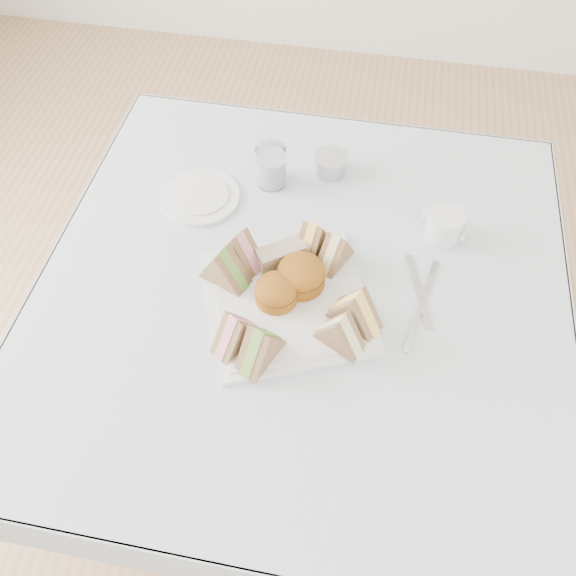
% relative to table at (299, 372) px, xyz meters
% --- Properties ---
extents(floor, '(4.00, 4.00, 0.00)m').
position_rel_table_xyz_m(floor, '(0.00, 0.00, -0.37)').
color(floor, '#9E7751').
rests_on(floor, ground).
extents(table, '(0.90, 0.90, 0.74)m').
position_rel_table_xyz_m(table, '(0.00, 0.00, 0.00)').
color(table, brown).
rests_on(table, floor).
extents(tablecloth, '(1.02, 1.02, 0.01)m').
position_rel_table_xyz_m(tablecloth, '(0.00, 0.00, 0.37)').
color(tablecloth, silver).
rests_on(tablecloth, table).
extents(serving_plate, '(0.38, 0.38, 0.01)m').
position_rel_table_xyz_m(serving_plate, '(-0.02, -0.05, 0.38)').
color(serving_plate, silver).
rests_on(serving_plate, tablecloth).
extents(sandwich_fl_a, '(0.09, 0.10, 0.08)m').
position_rel_table_xyz_m(sandwich_fl_a, '(-0.09, -0.16, 0.43)').
color(sandwich_fl_a, '#996E54').
rests_on(sandwich_fl_a, serving_plate).
extents(sandwich_fl_b, '(0.08, 0.11, 0.09)m').
position_rel_table_xyz_m(sandwich_fl_b, '(-0.04, -0.18, 0.43)').
color(sandwich_fl_b, '#996E54').
rests_on(sandwich_fl_b, serving_plate).
extents(sandwich_fr_a, '(0.11, 0.09, 0.09)m').
position_rel_table_xyz_m(sandwich_fr_a, '(0.11, -0.07, 0.43)').
color(sandwich_fr_a, '#996E54').
rests_on(sandwich_fr_a, serving_plate).
extents(sandwich_fr_b, '(0.10, 0.08, 0.08)m').
position_rel_table_xyz_m(sandwich_fr_b, '(0.09, -0.12, 0.43)').
color(sandwich_fr_b, '#996E54').
rests_on(sandwich_fr_b, serving_plate).
extents(sandwich_bl_a, '(0.11, 0.08, 0.09)m').
position_rel_table_xyz_m(sandwich_bl_a, '(-0.14, -0.03, 0.43)').
color(sandwich_bl_a, '#996E54').
rests_on(sandwich_bl_a, serving_plate).
extents(sandwich_bl_b, '(0.11, 0.09, 0.09)m').
position_rel_table_xyz_m(sandwich_bl_b, '(-0.12, 0.02, 0.43)').
color(sandwich_bl_b, '#996E54').
rests_on(sandwich_bl_b, serving_plate).
extents(sandwich_br_a, '(0.08, 0.10, 0.08)m').
position_rel_table_xyz_m(sandwich_br_a, '(0.05, 0.06, 0.43)').
color(sandwich_br_a, '#996E54').
rests_on(sandwich_br_a, serving_plate).
extents(sandwich_br_b, '(0.07, 0.10, 0.08)m').
position_rel_table_xyz_m(sandwich_br_b, '(0.01, 0.08, 0.43)').
color(sandwich_br_b, '#996E54').
rests_on(sandwich_br_b, serving_plate).
extents(scone_left, '(0.10, 0.10, 0.05)m').
position_rel_table_xyz_m(scone_left, '(-0.04, -0.05, 0.42)').
color(scone_left, '#A5651B').
rests_on(scone_left, serving_plate).
extents(scone_right, '(0.13, 0.13, 0.06)m').
position_rel_table_xyz_m(scone_right, '(-0.00, -0.01, 0.42)').
color(scone_right, '#A5651B').
rests_on(scone_right, serving_plate).
extents(pastry_slice, '(0.10, 0.09, 0.04)m').
position_rel_table_xyz_m(pastry_slice, '(-0.05, 0.03, 0.41)').
color(pastry_slice, tan).
rests_on(pastry_slice, serving_plate).
extents(side_plate, '(0.22, 0.22, 0.01)m').
position_rel_table_xyz_m(side_plate, '(-0.25, 0.18, 0.38)').
color(side_plate, silver).
rests_on(side_plate, tablecloth).
extents(water_glass, '(0.07, 0.07, 0.10)m').
position_rel_table_xyz_m(water_glass, '(-0.11, 0.26, 0.42)').
color(water_glass, white).
rests_on(water_glass, tablecloth).
extents(tea_strainer, '(0.10, 0.10, 0.04)m').
position_rel_table_xyz_m(tea_strainer, '(0.01, 0.32, 0.40)').
color(tea_strainer, '#B9B9B9').
rests_on(tea_strainer, tablecloth).
extents(knife, '(0.06, 0.17, 0.00)m').
position_rel_table_xyz_m(knife, '(0.22, 0.02, 0.38)').
color(knife, '#B9B9B9').
rests_on(knife, tablecloth).
extents(fork, '(0.05, 0.19, 0.00)m').
position_rel_table_xyz_m(fork, '(0.23, -0.03, 0.38)').
color(fork, '#B9B9B9').
rests_on(fork, tablecloth).
extents(creamer_jug, '(0.09, 0.09, 0.06)m').
position_rel_table_xyz_m(creamer_jug, '(0.26, 0.17, 0.41)').
color(creamer_jug, silver).
rests_on(creamer_jug, tablecloth).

